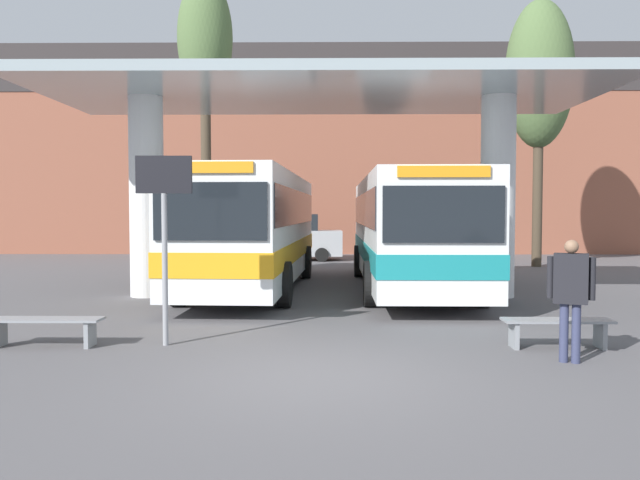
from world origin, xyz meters
name	(u,v)px	position (x,y,z in m)	size (l,w,h in m)	color
ground_plane	(316,376)	(0.00, 0.00, 0.00)	(100.00, 100.00, 0.00)	#565456
townhouse_backdrop	(324,133)	(0.00, 23.50, 6.13)	(40.00, 0.58, 10.56)	brown
station_canopy	(322,121)	(0.00, 7.71, 4.44)	(13.90, 5.85, 5.30)	silver
transit_bus_left_bay	(255,226)	(-1.88, 9.16, 1.77)	(3.02, 10.69, 3.15)	white
transit_bus_center_bay	(408,227)	(2.42, 9.40, 1.72)	(2.88, 11.22, 3.07)	white
waiting_bench_near_pillar	(557,327)	(3.79, 1.74, 0.34)	(1.71, 0.44, 0.46)	gray
waiting_bench_mid_platform	(45,325)	(-4.38, 1.74, 0.35)	(1.82, 0.44, 0.46)	gray
info_sign_platform	(164,211)	(-2.47, 1.87, 2.18)	(0.90, 0.09, 3.06)	gray
pedestrian_waiting	(571,288)	(3.62, 0.79, 1.08)	(0.63, 0.42, 1.76)	#333856
poplar_tree_behind_left	(539,76)	(8.35, 16.36, 7.38)	(2.59, 2.59, 10.33)	#473A2B
poplar_tree_behind_right	(205,45)	(-4.32, 14.90, 8.25)	(2.01, 2.01, 10.72)	#473A2B
parked_car_street	(288,238)	(-1.58, 19.44, 0.98)	(4.77, 2.10, 2.04)	#B2B7BC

